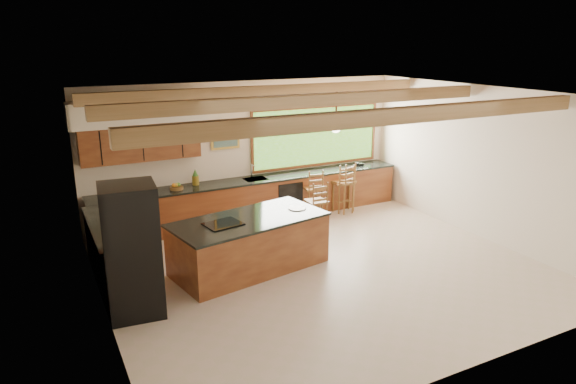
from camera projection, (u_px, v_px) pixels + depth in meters
name	position (u px, v px, depth m)	size (l,w,h in m)	color
ground	(323.00, 268.00, 8.95)	(7.20, 7.20, 0.00)	beige
room_shell	(298.00, 138.00, 8.80)	(7.27, 6.54, 3.02)	#F0E4D0
counter_run	(227.00, 209.00, 10.61)	(7.12, 3.10, 1.26)	brown
island	(249.00, 243.00, 8.84)	(2.81, 1.68, 0.94)	brown
refrigerator	(132.00, 251.00, 7.24)	(0.83, 0.81, 1.94)	black
bar_stool_a	(318.00, 203.00, 10.42)	(0.42, 0.42, 1.10)	brown
bar_stool_b	(345.00, 183.00, 11.66)	(0.53, 0.53, 1.18)	brown
bar_stool_c	(314.00, 189.00, 11.32)	(0.46, 0.46, 1.11)	brown
bar_stool_d	(346.00, 184.00, 11.68)	(0.52, 0.52, 1.15)	brown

